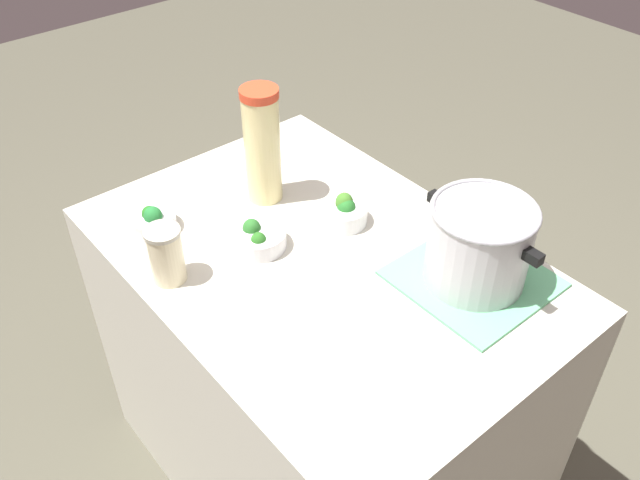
{
  "coord_description": "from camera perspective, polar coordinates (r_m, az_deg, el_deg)",
  "views": [
    {
      "loc": [
        0.95,
        -0.79,
        1.94
      ],
      "look_at": [
        0.0,
        0.0,
        0.94
      ],
      "focal_mm": 38.2,
      "sensor_mm": 36.0,
      "label": 1
    }
  ],
  "objects": [
    {
      "name": "cooking_pot",
      "position": [
        1.53,
        13.2,
        -0.25
      ],
      "size": [
        0.3,
        0.23,
        0.2
      ],
      "color": "#B7B7BC",
      "rests_on": "dish_cloth"
    },
    {
      "name": "counter_slab",
      "position": [
        1.94,
        0.0,
        -11.4
      ],
      "size": [
        1.14,
        0.79,
        0.89
      ],
      "primitive_type": "cube",
      "color": "beige",
      "rests_on": "ground_plane"
    },
    {
      "name": "ground_plane",
      "position": [
        2.3,
        0.0,
        -18.45
      ],
      "size": [
        8.0,
        8.0,
        0.0
      ],
      "primitive_type": "plane",
      "color": "#504E3F"
    },
    {
      "name": "broccoli_bowl_back",
      "position": [
        1.71,
        2.03,
        2.35
      ],
      "size": [
        0.12,
        0.12,
        0.08
      ],
      "color": "silver",
      "rests_on": "counter_slab"
    },
    {
      "name": "mason_jar",
      "position": [
        1.56,
        -12.78,
        -1.2
      ],
      "size": [
        0.08,
        0.08,
        0.14
      ],
      "color": "beige",
      "rests_on": "counter_slab"
    },
    {
      "name": "dish_cloth",
      "position": [
        1.6,
        12.65,
        -3.18
      ],
      "size": [
        0.32,
        0.31,
        0.01
      ],
      "primitive_type": "cube",
      "color": "#66BC85",
      "rests_on": "counter_slab"
    },
    {
      "name": "broccoli_bowl_front",
      "position": [
        1.74,
        -13.92,
        1.62
      ],
      "size": [
        0.12,
        0.12,
        0.07
      ],
      "color": "silver",
      "rests_on": "counter_slab"
    },
    {
      "name": "broccoli_bowl_center",
      "position": [
        1.64,
        -5.2,
        0.17
      ],
      "size": [
        0.13,
        0.13,
        0.07
      ],
      "color": "silver",
      "rests_on": "counter_slab"
    },
    {
      "name": "lemonade_pitcher",
      "position": [
        1.74,
        -4.86,
        7.91
      ],
      "size": [
        0.1,
        0.1,
        0.31
      ],
      "color": "beige",
      "rests_on": "counter_slab"
    }
  ]
}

